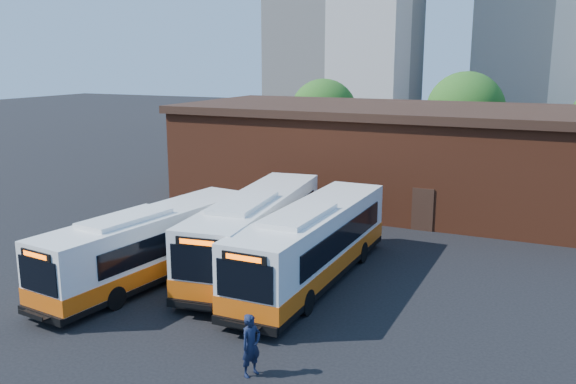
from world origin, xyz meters
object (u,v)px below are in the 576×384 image
at_px(transit_worker, 251,345).
at_px(bus_midwest, 256,233).
at_px(bus_mideast, 312,247).
at_px(bus_west, 151,248).

bearing_deg(transit_worker, bus_midwest, 47.11).
bearing_deg(bus_mideast, bus_west, -156.62).
relative_size(bus_mideast, transit_worker, 6.42).
bearing_deg(bus_midwest, bus_west, -140.03).
relative_size(bus_midwest, bus_mideast, 1.03).
xyz_separation_m(bus_mideast, transit_worker, (1.37, -8.16, -0.57)).
xyz_separation_m(bus_west, bus_midwest, (3.26, 3.51, 0.12)).
bearing_deg(bus_mideast, transit_worker, -80.17).
distance_m(bus_west, transit_worker, 9.48).
relative_size(bus_west, bus_midwest, 0.92).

